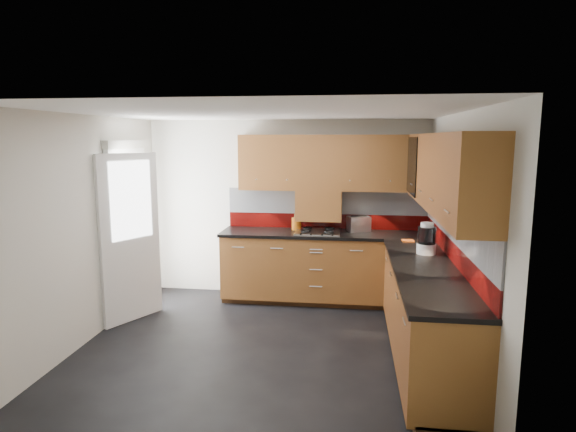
# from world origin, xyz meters

# --- Properties ---
(room) EXTENTS (4.00, 3.80, 2.64)m
(room) POSITION_xyz_m (0.00, 0.00, 1.50)
(room) COLOR black
(base_cabinets) EXTENTS (2.70, 3.20, 0.95)m
(base_cabinets) POSITION_xyz_m (1.07, 0.72, 0.44)
(base_cabinets) COLOR brown
(base_cabinets) RESTS_ON room
(countertop) EXTENTS (2.72, 3.22, 0.04)m
(countertop) POSITION_xyz_m (1.05, 0.70, 0.92)
(countertop) COLOR black
(countertop) RESTS_ON base_cabinets
(backsplash) EXTENTS (2.70, 3.20, 0.54)m
(backsplash) POSITION_xyz_m (1.28, 0.93, 1.21)
(backsplash) COLOR #670A09
(backsplash) RESTS_ON countertop
(upper_cabinets) EXTENTS (2.50, 3.20, 0.72)m
(upper_cabinets) POSITION_xyz_m (1.23, 0.78, 1.84)
(upper_cabinets) COLOR brown
(upper_cabinets) RESTS_ON room
(extractor_hood) EXTENTS (0.60, 0.33, 0.40)m
(extractor_hood) POSITION_xyz_m (0.45, 1.64, 1.28)
(extractor_hood) COLOR brown
(extractor_hood) RESTS_ON room
(glass_cabinet) EXTENTS (0.32, 0.80, 0.66)m
(glass_cabinet) POSITION_xyz_m (1.71, 1.07, 1.87)
(glass_cabinet) COLOR black
(glass_cabinet) RESTS_ON room
(back_door) EXTENTS (0.42, 1.19, 2.04)m
(back_door) POSITION_xyz_m (-1.78, 0.75, 1.03)
(back_door) COLOR white
(back_door) RESTS_ON room
(gas_hob) EXTENTS (0.58, 0.51, 0.04)m
(gas_hob) POSITION_xyz_m (0.45, 1.47, 0.95)
(gas_hob) COLOR silver
(gas_hob) RESTS_ON countertop
(utensil_pot) EXTENTS (0.13, 0.13, 0.46)m
(utensil_pot) POSITION_xyz_m (0.15, 1.64, 1.04)
(utensil_pot) COLOR #C66412
(utensil_pot) RESTS_ON countertop
(toaster) EXTENTS (0.33, 0.27, 0.21)m
(toaster) POSITION_xyz_m (0.98, 1.64, 1.04)
(toaster) COLOR silver
(toaster) RESTS_ON countertop
(food_processor) EXTENTS (0.20, 0.20, 0.34)m
(food_processor) POSITION_xyz_m (1.67, 0.46, 1.09)
(food_processor) COLOR white
(food_processor) RESTS_ON countertop
(paper_towel) EXTENTS (0.14, 0.14, 0.24)m
(paper_towel) POSITION_xyz_m (1.69, 0.78, 1.06)
(paper_towel) COLOR white
(paper_towel) RESTS_ON countertop
(orange_cloth) EXTENTS (0.14, 0.13, 0.01)m
(orange_cloth) POSITION_xyz_m (1.55, 1.08, 0.95)
(orange_cloth) COLOR #CF5617
(orange_cloth) RESTS_ON countertop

